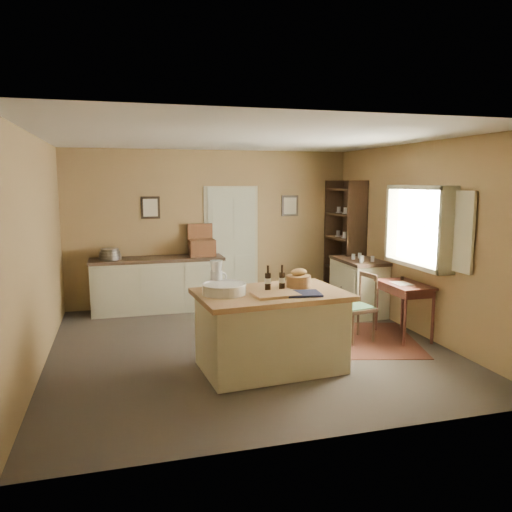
{
  "coord_description": "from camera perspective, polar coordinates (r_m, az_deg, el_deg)",
  "views": [
    {
      "loc": [
        -1.59,
        -6.16,
        2.16
      ],
      "look_at": [
        0.22,
        0.34,
        1.15
      ],
      "focal_mm": 35.0,
      "sensor_mm": 36.0,
      "label": 1
    }
  ],
  "objects": [
    {
      "name": "wall_right",
      "position": [
        7.43,
        17.98,
        1.85
      ],
      "size": [
        0.1,
        5.0,
        2.7
      ],
      "primitive_type": "cube",
      "color": "olive",
      "rests_on": "ground"
    },
    {
      "name": "window",
      "position": [
        7.21,
        18.41,
        3.23
      ],
      "size": [
        0.25,
        1.99,
        1.12
      ],
      "color": "beige",
      "rests_on": "ground"
    },
    {
      "name": "wall_left",
      "position": [
        6.28,
        -23.72,
        0.38
      ],
      "size": [
        0.1,
        5.0,
        2.7
      ],
      "primitive_type": "cube",
      "color": "olive",
      "rests_on": "ground"
    },
    {
      "name": "writing_desk",
      "position": [
        7.22,
        16.6,
        -3.81
      ],
      "size": [
        0.5,
        0.82,
        0.82
      ],
      "color": "#341611",
      "rests_on": "ground"
    },
    {
      "name": "rug",
      "position": [
        7.16,
        13.28,
        -9.24
      ],
      "size": [
        1.48,
        1.83,
        0.01
      ],
      "primitive_type": "cube",
      "rotation": [
        0.0,
        0.0,
        -0.26
      ],
      "color": "#492417",
      "rests_on": "ground"
    },
    {
      "name": "wall_front",
      "position": [
        4.07,
        7.81,
        -3.07
      ],
      "size": [
        5.0,
        0.1,
        2.7
      ],
      "primitive_type": "cube",
      "color": "olive",
      "rests_on": "ground"
    },
    {
      "name": "shelving_unit",
      "position": [
        9.09,
        10.34,
        1.59
      ],
      "size": [
        0.37,
        0.98,
        2.18
      ],
      "color": "black",
      "rests_on": "ground"
    },
    {
      "name": "framed_prints",
      "position": [
        8.83,
        -3.82,
        5.65
      ],
      "size": [
        2.82,
        0.02,
        0.38
      ],
      "color": "black",
      "rests_on": "ground"
    },
    {
      "name": "door",
      "position": [
        8.91,
        -2.82,
        1.39
      ],
      "size": [
        0.97,
        0.06,
        2.11
      ],
      "primitive_type": "cube",
      "color": "beige",
      "rests_on": "ground"
    },
    {
      "name": "ceiling",
      "position": [
        6.38,
        -1.07,
        13.37
      ],
      "size": [
        5.0,
        5.0,
        0.0
      ],
      "primitive_type": "plane",
      "color": "silver",
      "rests_on": "wall_back"
    },
    {
      "name": "wall_back",
      "position": [
        8.84,
        -5.1,
        3.23
      ],
      "size": [
        5.0,
        0.1,
        2.7
      ],
      "primitive_type": "cube",
      "color": "olive",
      "rests_on": "ground"
    },
    {
      "name": "desk_chair",
      "position": [
        6.94,
        11.36,
        -5.89
      ],
      "size": [
        0.49,
        0.49,
        0.91
      ],
      "primitive_type": null,
      "rotation": [
        0.0,
        0.0,
        0.17
      ],
      "color": "black",
      "rests_on": "ground"
    },
    {
      "name": "ground",
      "position": [
        6.72,
        -1.01,
        -10.25
      ],
      "size": [
        5.0,
        5.0,
        0.0
      ],
      "primitive_type": "plane",
      "color": "#4D443A",
      "rests_on": "ground"
    },
    {
      "name": "sideboard",
      "position": [
        8.55,
        -11.08,
        -2.97
      ],
      "size": [
        2.2,
        0.62,
        1.18
      ],
      "color": "beige",
      "rests_on": "ground"
    },
    {
      "name": "right_cabinet",
      "position": [
        8.42,
        11.61,
        -3.32
      ],
      "size": [
        0.6,
        1.08,
        0.99
      ],
      "color": "beige",
      "rests_on": "ground"
    },
    {
      "name": "work_island",
      "position": [
        5.83,
        1.6,
        -8.24
      ],
      "size": [
        1.76,
        1.23,
        1.2
      ],
      "rotation": [
        0.0,
        0.0,
        0.08
      ],
      "color": "beige",
      "rests_on": "ground"
    }
  ]
}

